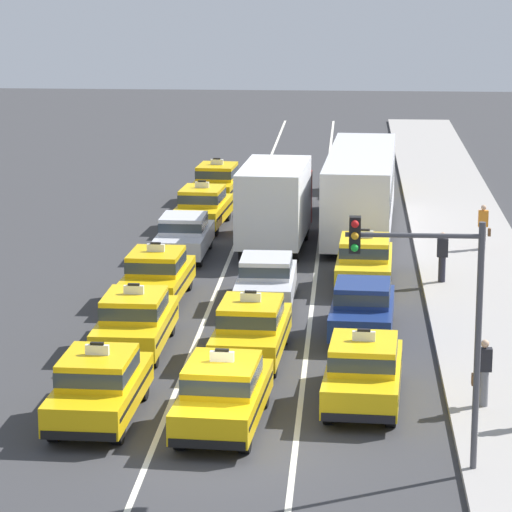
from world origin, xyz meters
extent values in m
plane|color=#353538|center=(0.00, 0.00, 0.00)|extent=(160.00, 160.00, 0.00)
cube|color=silver|center=(-1.60, 20.00, 0.00)|extent=(0.14, 80.00, 0.01)
cube|color=silver|center=(1.60, 20.00, 0.00)|extent=(0.14, 80.00, 0.01)
cube|color=#9E9993|center=(7.20, 15.00, 0.07)|extent=(4.00, 90.00, 0.15)
cylinder|color=black|center=(-3.82, 3.35, 0.32)|extent=(0.26, 0.65, 0.64)
cylinder|color=black|center=(-2.34, 3.31, 0.32)|extent=(0.26, 0.65, 0.64)
cylinder|color=black|center=(-3.90, 0.29, 0.32)|extent=(0.26, 0.65, 0.64)
cylinder|color=black|center=(-2.43, 0.25, 0.32)|extent=(0.26, 0.65, 0.64)
cube|color=yellow|center=(-3.12, 1.80, 0.67)|extent=(1.93, 4.55, 0.70)
cube|color=black|center=(-3.12, 1.80, 0.72)|extent=(1.94, 4.19, 0.10)
cube|color=yellow|center=(-3.13, 1.65, 1.34)|extent=(1.66, 2.15, 0.64)
cube|color=#2D3842|center=(-3.13, 1.65, 1.34)|extent=(1.68, 2.17, 0.35)
cube|color=white|center=(-3.13, 1.65, 1.78)|extent=(0.56, 0.14, 0.24)
cube|color=black|center=(-3.13, 1.65, 1.93)|extent=(0.32, 0.12, 0.06)
cube|color=black|center=(-3.06, 4.01, 0.42)|extent=(1.71, 0.19, 0.20)
cube|color=black|center=(-3.19, -0.41, 0.42)|extent=(1.71, 0.19, 0.20)
cylinder|color=black|center=(-3.90, 9.04, 0.32)|extent=(0.25, 0.64, 0.64)
cylinder|color=black|center=(-2.43, 9.02, 0.32)|extent=(0.25, 0.64, 0.64)
cylinder|color=black|center=(-3.94, 5.98, 0.32)|extent=(0.25, 0.64, 0.64)
cylinder|color=black|center=(-2.46, 5.96, 0.32)|extent=(0.25, 0.64, 0.64)
cube|color=yellow|center=(-3.18, 7.50, 0.67)|extent=(1.85, 4.52, 0.70)
cube|color=black|center=(-3.18, 7.50, 0.72)|extent=(1.87, 4.16, 0.10)
cube|color=yellow|center=(-3.18, 7.35, 1.34)|extent=(1.62, 2.12, 0.64)
cube|color=#2D3842|center=(-3.18, 7.35, 1.34)|extent=(1.64, 2.14, 0.35)
cube|color=white|center=(-3.18, 7.35, 1.78)|extent=(0.56, 0.13, 0.24)
cube|color=black|center=(-3.18, 7.35, 1.93)|extent=(0.32, 0.11, 0.06)
cube|color=black|center=(-3.16, 9.71, 0.42)|extent=(1.71, 0.16, 0.20)
cube|color=black|center=(-3.21, 5.29, 0.42)|extent=(1.71, 0.16, 0.20)
cylinder|color=black|center=(-4.03, 14.42, 0.32)|extent=(0.26, 0.65, 0.64)
cylinder|color=black|center=(-2.56, 14.36, 0.32)|extent=(0.26, 0.65, 0.64)
cylinder|color=black|center=(-4.14, 11.36, 0.32)|extent=(0.26, 0.65, 0.64)
cylinder|color=black|center=(-2.67, 11.31, 0.32)|extent=(0.26, 0.65, 0.64)
cube|color=yellow|center=(-3.35, 12.86, 0.67)|extent=(1.96, 4.56, 0.70)
cube|color=black|center=(-3.35, 12.86, 0.72)|extent=(1.97, 4.20, 0.10)
cube|color=yellow|center=(-3.35, 12.71, 1.34)|extent=(1.67, 2.16, 0.64)
cube|color=#2D3842|center=(-3.35, 12.71, 1.34)|extent=(1.69, 2.18, 0.35)
cube|color=white|center=(-3.35, 12.71, 1.78)|extent=(0.56, 0.14, 0.24)
cube|color=black|center=(-3.35, 12.71, 1.93)|extent=(0.32, 0.12, 0.06)
cube|color=black|center=(-3.27, 15.07, 0.42)|extent=(1.71, 0.20, 0.20)
cube|color=black|center=(-3.43, 10.65, 0.42)|extent=(1.71, 0.20, 0.20)
cylinder|color=black|center=(-3.98, 20.62, 0.32)|extent=(0.25, 0.64, 0.64)
cylinder|color=black|center=(-2.54, 20.60, 0.32)|extent=(0.25, 0.64, 0.64)
cylinder|color=black|center=(-4.02, 17.78, 0.32)|extent=(0.25, 0.64, 0.64)
cylinder|color=black|center=(-2.58, 17.76, 0.32)|extent=(0.25, 0.64, 0.64)
cube|color=silver|center=(-3.28, 19.19, 0.65)|extent=(1.82, 4.32, 0.66)
cube|color=silver|center=(-3.28, 19.09, 1.28)|extent=(1.59, 1.92, 0.60)
cube|color=#2D3842|center=(-3.28, 19.09, 1.28)|extent=(1.61, 1.94, 0.33)
cylinder|color=black|center=(-3.82, 26.15, 0.32)|extent=(0.28, 0.65, 0.64)
cylinder|color=black|center=(-2.35, 26.06, 0.32)|extent=(0.28, 0.65, 0.64)
cylinder|color=black|center=(-4.02, 23.10, 0.32)|extent=(0.28, 0.65, 0.64)
cylinder|color=black|center=(-2.54, 23.00, 0.32)|extent=(0.28, 0.65, 0.64)
cube|color=yellow|center=(-3.18, 24.58, 0.67)|extent=(2.09, 4.61, 0.70)
cube|color=black|center=(-3.18, 24.58, 0.72)|extent=(2.08, 4.25, 0.10)
cube|color=yellow|center=(-3.19, 24.43, 1.34)|extent=(1.73, 2.20, 0.64)
cube|color=#2D3842|center=(-3.19, 24.43, 1.34)|extent=(1.75, 2.22, 0.35)
cube|color=white|center=(-3.19, 24.43, 1.78)|extent=(0.57, 0.16, 0.24)
cube|color=black|center=(-3.19, 24.43, 1.93)|extent=(0.33, 0.13, 0.06)
cube|color=black|center=(-3.04, 26.78, 0.42)|extent=(1.72, 0.25, 0.20)
cube|color=black|center=(-3.32, 22.37, 0.42)|extent=(1.72, 0.25, 0.20)
cylinder|color=black|center=(-3.82, 32.16, 0.32)|extent=(0.28, 0.65, 0.64)
cylinder|color=black|center=(-2.35, 32.06, 0.32)|extent=(0.28, 0.65, 0.64)
cylinder|color=black|center=(-4.02, 29.10, 0.32)|extent=(0.28, 0.65, 0.64)
cylinder|color=black|center=(-2.55, 29.01, 0.32)|extent=(0.28, 0.65, 0.64)
cube|color=yellow|center=(-3.18, 30.58, 0.67)|extent=(2.10, 4.61, 0.70)
cube|color=black|center=(-3.18, 30.58, 0.72)|extent=(2.09, 4.25, 0.10)
cube|color=yellow|center=(-3.19, 30.43, 1.34)|extent=(1.74, 2.20, 0.64)
cube|color=#2D3842|center=(-3.19, 30.43, 1.34)|extent=(1.76, 2.22, 0.35)
cube|color=white|center=(-3.19, 30.43, 1.78)|extent=(0.57, 0.16, 0.24)
cube|color=black|center=(-3.19, 30.43, 1.93)|extent=(0.33, 0.13, 0.06)
cube|color=black|center=(-3.04, 32.79, 0.42)|extent=(1.72, 0.25, 0.20)
cube|color=black|center=(-3.33, 28.38, 0.42)|extent=(1.72, 0.25, 0.20)
cylinder|color=black|center=(-0.78, 3.06, 0.32)|extent=(0.28, 0.65, 0.64)
cylinder|color=black|center=(0.70, 2.97, 0.32)|extent=(0.28, 0.65, 0.64)
cylinder|color=black|center=(-0.98, 0.01, 0.32)|extent=(0.28, 0.65, 0.64)
cylinder|color=black|center=(0.49, -0.09, 0.32)|extent=(0.28, 0.65, 0.64)
cube|color=yellow|center=(-0.14, 1.49, 0.67)|extent=(2.09, 4.61, 0.70)
cube|color=black|center=(-0.14, 1.49, 0.72)|extent=(2.09, 4.25, 0.10)
cube|color=yellow|center=(-0.15, 1.34, 1.34)|extent=(1.73, 2.20, 0.64)
cube|color=#2D3842|center=(-0.15, 1.34, 1.34)|extent=(1.76, 2.22, 0.35)
cube|color=white|center=(-0.15, 1.34, 1.78)|extent=(0.57, 0.16, 0.24)
cube|color=black|center=(-0.15, 1.34, 1.93)|extent=(0.33, 0.13, 0.06)
cube|color=black|center=(0.00, 3.69, 0.42)|extent=(1.72, 0.25, 0.20)
cube|color=black|center=(-0.29, -0.72, 0.42)|extent=(1.72, 0.25, 0.20)
cylinder|color=black|center=(-0.55, 8.48, 0.32)|extent=(0.27, 0.65, 0.64)
cylinder|color=black|center=(0.92, 8.41, 0.32)|extent=(0.27, 0.65, 0.64)
cylinder|color=black|center=(-0.70, 5.43, 0.32)|extent=(0.27, 0.65, 0.64)
cylinder|color=black|center=(0.77, 5.35, 0.32)|extent=(0.27, 0.65, 0.64)
cube|color=yellow|center=(0.11, 6.92, 0.67)|extent=(2.02, 4.58, 0.70)
cube|color=black|center=(0.11, 6.92, 0.72)|extent=(2.02, 4.22, 0.10)
cube|color=yellow|center=(0.10, 6.77, 1.34)|extent=(1.70, 2.17, 0.64)
cube|color=#2D3842|center=(0.10, 6.77, 1.34)|extent=(1.72, 2.20, 0.35)
cube|color=white|center=(0.10, 6.77, 1.78)|extent=(0.57, 0.15, 0.24)
cube|color=black|center=(0.10, 6.77, 1.93)|extent=(0.32, 0.13, 0.06)
cube|color=black|center=(0.22, 9.13, 0.42)|extent=(1.71, 0.22, 0.20)
cube|color=black|center=(0.00, 4.71, 0.42)|extent=(1.71, 0.22, 0.20)
cylinder|color=black|center=(-0.58, 14.09, 0.32)|extent=(0.24, 0.64, 0.64)
cylinder|color=black|center=(0.87, 14.09, 0.32)|extent=(0.24, 0.64, 0.64)
cylinder|color=black|center=(-0.57, 11.25, 0.32)|extent=(0.24, 0.64, 0.64)
cylinder|color=black|center=(0.87, 11.25, 0.32)|extent=(0.24, 0.64, 0.64)
cube|color=silver|center=(0.15, 12.67, 0.65)|extent=(1.77, 4.31, 0.66)
cube|color=silver|center=(0.15, 12.57, 1.28)|extent=(1.57, 1.90, 0.60)
cube|color=#2D3842|center=(0.15, 12.57, 1.28)|extent=(1.59, 1.92, 0.33)
cylinder|color=black|center=(-0.87, 22.57, 0.32)|extent=(0.27, 0.65, 0.64)
cylinder|color=black|center=(1.02, 22.47, 0.32)|extent=(0.27, 0.65, 0.64)
cylinder|color=black|center=(-1.09, 18.68, 0.32)|extent=(0.27, 0.65, 0.64)
cylinder|color=black|center=(0.81, 18.58, 0.32)|extent=(0.27, 0.65, 0.64)
cube|color=maroon|center=(0.13, 23.50, 1.37)|extent=(2.22, 2.31, 2.10)
cube|color=#2D3842|center=(0.19, 24.57, 1.67)|extent=(1.93, 0.17, 0.76)
cube|color=silver|center=(-0.05, 20.25, 1.92)|extent=(2.58, 5.32, 2.70)
cylinder|color=black|center=(-0.70, 30.04, 0.32)|extent=(0.26, 0.65, 0.64)
cylinder|color=black|center=(0.74, 30.00, 0.32)|extent=(0.26, 0.65, 0.64)
cylinder|color=black|center=(-0.79, 27.21, 0.32)|extent=(0.26, 0.65, 0.64)
cylinder|color=black|center=(0.65, 27.16, 0.32)|extent=(0.26, 0.65, 0.64)
cube|color=black|center=(-0.03, 28.60, 0.65)|extent=(1.89, 4.35, 0.66)
cube|color=black|center=(-0.03, 28.50, 1.28)|extent=(1.62, 1.95, 0.60)
cube|color=#2D3842|center=(-0.03, 28.50, 1.28)|extent=(1.64, 1.97, 0.33)
cylinder|color=black|center=(2.49, 4.96, 0.32)|extent=(0.28, 0.65, 0.64)
cylinder|color=black|center=(3.96, 4.88, 0.32)|extent=(0.28, 0.65, 0.64)
cylinder|color=black|center=(2.31, 1.91, 0.32)|extent=(0.28, 0.65, 0.64)
cylinder|color=black|center=(3.79, 1.82, 0.32)|extent=(0.28, 0.65, 0.64)
cube|color=yellow|center=(3.14, 3.39, 0.67)|extent=(2.06, 4.60, 0.70)
cube|color=black|center=(3.14, 3.39, 0.72)|extent=(2.06, 4.24, 0.10)
cube|color=yellow|center=(3.13, 3.24, 1.34)|extent=(1.72, 2.19, 0.64)
cube|color=#2D3842|center=(3.13, 3.24, 1.34)|extent=(1.74, 2.21, 0.35)
cube|color=white|center=(3.13, 3.24, 1.78)|extent=(0.57, 0.15, 0.24)
cube|color=black|center=(3.13, 3.24, 1.93)|extent=(0.33, 0.13, 0.06)
cube|color=black|center=(3.27, 5.60, 0.42)|extent=(1.72, 0.24, 0.20)
cube|color=black|center=(3.01, 1.19, 0.42)|extent=(1.72, 0.24, 0.20)
cylinder|color=black|center=(2.51, 10.97, 0.32)|extent=(0.27, 0.65, 0.64)
cylinder|color=black|center=(3.95, 10.90, 0.32)|extent=(0.27, 0.65, 0.64)
cylinder|color=black|center=(2.36, 8.14, 0.32)|extent=(0.27, 0.65, 0.64)
cylinder|color=black|center=(3.80, 8.06, 0.32)|extent=(0.27, 0.65, 0.64)
cube|color=navy|center=(3.16, 9.52, 0.65)|extent=(1.98, 4.39, 0.66)
cube|color=navy|center=(3.15, 9.42, 1.28)|extent=(1.66, 1.98, 0.60)
cube|color=#2D3842|center=(3.15, 9.42, 1.28)|extent=(1.68, 2.00, 0.33)
cylinder|color=black|center=(2.58, 16.96, 0.32)|extent=(0.26, 0.65, 0.64)
cylinder|color=black|center=(4.06, 16.90, 0.32)|extent=(0.26, 0.65, 0.64)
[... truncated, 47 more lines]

